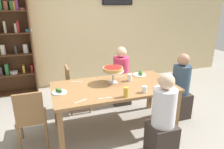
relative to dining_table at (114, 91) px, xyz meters
The scene contains 20 objects.
ground_plane 0.66m from the dining_table, ahead, with size 12.00×12.00×0.00m, color gray.
rear_partition 2.32m from the dining_table, 90.00° to the left, with size 8.00×0.12×2.80m, color beige.
dining_table is the anchor object (origin of this frame).
bookshelf 2.69m from the dining_table, 130.43° to the left, with size 1.12×0.30×2.21m.
diner_far_right 0.93m from the dining_table, 62.19° to the left, with size 0.34×0.34×1.15m.
diner_head_east 1.21m from the dining_table, ahead, with size 0.34×0.34×1.15m.
diner_near_right 0.88m from the dining_table, 62.73° to the right, with size 0.34×0.34×1.15m.
chair_far_left 0.94m from the dining_table, 122.25° to the left, with size 0.40×0.40×0.87m.
chair_head_west 1.23m from the dining_table, behind, with size 0.40×0.40×0.87m.
deep_dish_pizza_stand 0.32m from the dining_table, 77.95° to the left, with size 0.34×0.34×0.25m.
salad_plate_near_diner 0.82m from the dining_table, behind, with size 0.21×0.21×0.07m.
salad_plate_far_diner 0.67m from the dining_table, 28.05° to the left, with size 0.22×0.22×0.07m.
beer_glass_amber_tall 0.44m from the dining_table, 86.77° to the right, with size 0.07×0.07×0.14m, color gold.
water_glass_clear_near 0.50m from the dining_table, 47.85° to the right, with size 0.07×0.07×0.09m, color white.
water_glass_clear_far 0.36m from the dining_table, 21.12° to the left, with size 0.07×0.07×0.11m, color white.
cutlery_fork_near 0.62m from the dining_table, 145.74° to the left, with size 0.18×0.02×0.01m, color silver.
cutlery_knife_near 0.72m from the dining_table, 25.03° to the right, with size 0.18×0.02×0.01m, color silver.
cutlery_fork_far 0.68m from the dining_table, 149.28° to the right, with size 0.18×0.02×0.01m, color silver.
cutlery_knife_far 0.45m from the dining_table, 125.27° to the right, with size 0.18×0.02×0.01m, color silver.
cutlery_spare_fork 0.42m from the dining_table, 57.51° to the left, with size 0.18×0.02×0.01m, color silver.
Camera 1 is at (-0.98, -2.77, 1.97)m, focal length 33.61 mm.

